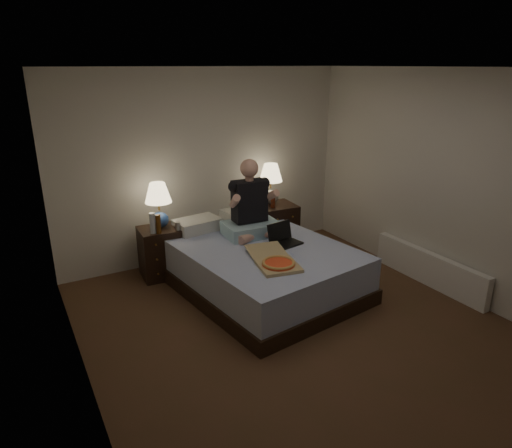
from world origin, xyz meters
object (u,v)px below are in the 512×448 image
pizza_box (278,264)px  radiator (429,268)px  nightstand_left (161,252)px  beer_bottle_left (158,224)px  lamp_right (271,184)px  person (251,198)px  nightstand_right (275,228)px  laptop (286,235)px  water_bottle (153,223)px  beer_bottle_right (273,199)px  lamp_left (159,205)px  soda_can (178,226)px  bed (260,267)px

pizza_box → radiator: 2.03m
nightstand_left → beer_bottle_left: (-0.05, -0.16, 0.43)m
lamp_right → person: (-0.65, -0.63, 0.04)m
nightstand_right → laptop: 1.17m
nightstand_right → person: 1.09m
water_bottle → pizza_box: 1.66m
nightstand_left → beer_bottle_left: size_ratio=2.74×
beer_bottle_right → laptop: bearing=-112.4°
lamp_right → water_bottle: 1.77m
laptop → radiator: 1.80m
person → pizza_box: size_ratio=1.22×
lamp_right → radiator: size_ratio=0.35×
beer_bottle_right → water_bottle: bearing=-179.3°
water_bottle → person: (1.10, -0.42, 0.26)m
lamp_left → person: 1.13m
soda_can → person: person is taller
person → laptop: (0.20, -0.48, -0.34)m
nightstand_left → radiator: (2.73, -1.81, -0.11)m
lamp_right → beer_bottle_right: 0.26m
lamp_left → water_bottle: (-0.14, -0.16, -0.16)m
nightstand_right → beer_bottle_left: 1.77m
laptop → lamp_left: bearing=127.3°
nightstand_right → soda_can: 1.53m
soda_can → pizza_box: soda_can is taller
beer_bottle_left → nightstand_left: bearing=72.0°
lamp_right → beer_bottle_right: (-0.07, -0.18, -0.17)m
soda_can → bed: bearing=-45.5°
bed → beer_bottle_right: size_ratio=9.49×
lamp_left → bed: bearing=-47.2°
pizza_box → soda_can: bearing=124.5°
beer_bottle_right → laptop: size_ratio=0.68×
nightstand_right → pizza_box: (-0.90, -1.51, 0.24)m
bed → radiator: bed is taller
person → radiator: person is taller
lamp_left → radiator: (2.70, -1.85, -0.71)m
nightstand_left → soda_can: bearing=-39.6°
beer_bottle_left → person: person is taller
nightstand_right → beer_bottle_left: (-1.72, -0.14, 0.40)m
beer_bottle_right → bed: bearing=-129.5°
bed → water_bottle: 1.37m
radiator → laptop: bearing=153.4°
laptop → beer_bottle_left: bearing=134.9°
beer_bottle_right → pizza_box: beer_bottle_right is taller
beer_bottle_left → pizza_box: bearing=-59.1°
bed → lamp_left: size_ratio=3.90×
water_bottle → laptop: water_bottle is taller
bed → nightstand_left: bearing=127.6°
water_bottle → person: 1.20m
lamp_left → beer_bottle_right: lamp_left is taller
soda_can → laptop: bearing=-40.6°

